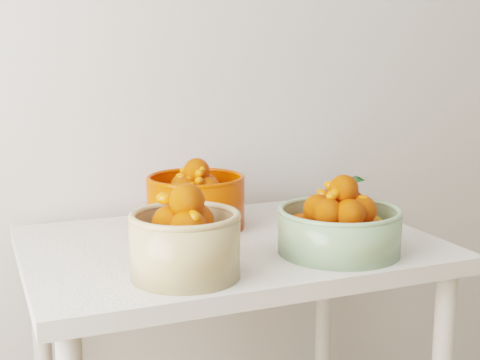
{
  "coord_description": "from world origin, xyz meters",
  "views": [
    {
      "loc": [
        -1.03,
        0.1,
        1.22
      ],
      "look_at": [
        -0.45,
        1.52,
        0.92
      ],
      "focal_mm": 50.0,
      "sensor_mm": 36.0,
      "label": 1
    }
  ],
  "objects_px": {
    "table": "(230,277)",
    "bowl_cream": "(185,241)",
    "bowl_green": "(339,226)",
    "bowl_orange": "(196,200)"
  },
  "relations": [
    {
      "from": "table",
      "to": "bowl_orange",
      "type": "bearing_deg",
      "value": 103.78
    },
    {
      "from": "table",
      "to": "bowl_cream",
      "type": "distance_m",
      "value": 0.33
    },
    {
      "from": "bowl_green",
      "to": "bowl_orange",
      "type": "xyz_separation_m",
      "value": [
        -0.24,
        0.34,
        0.01
      ]
    },
    {
      "from": "bowl_cream",
      "to": "bowl_orange",
      "type": "distance_m",
      "value": 0.4
    },
    {
      "from": "table",
      "to": "bowl_cream",
      "type": "height_order",
      "value": "bowl_cream"
    },
    {
      "from": "bowl_green",
      "to": "bowl_orange",
      "type": "distance_m",
      "value": 0.42
    },
    {
      "from": "bowl_cream",
      "to": "table",
      "type": "bearing_deg",
      "value": 49.51
    },
    {
      "from": "bowl_orange",
      "to": "table",
      "type": "bearing_deg",
      "value": -76.22
    },
    {
      "from": "table",
      "to": "bowl_cream",
      "type": "xyz_separation_m",
      "value": [
        -0.18,
        -0.21,
        0.17
      ]
    },
    {
      "from": "bowl_cream",
      "to": "bowl_orange",
      "type": "height_order",
      "value": "bowl_cream"
    }
  ]
}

